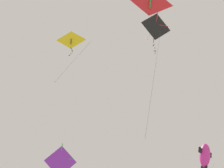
{
  "coord_description": "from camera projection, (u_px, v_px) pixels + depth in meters",
  "views": [
    {
      "loc": [
        -3.8,
        -16.21,
        14.08
      ],
      "look_at": [
        -0.41,
        4.02,
        29.79
      ],
      "focal_mm": 54.12,
      "sensor_mm": 36.0,
      "label": 1
    }
  ],
  "objects": [
    {
      "name": "kite_delta_mid_left",
      "position": [
        150.0,
        2.0,
        29.7
      ],
      "size": [
        3.16,
        1.29,
        6.15
      ],
      "rotation": [
        0.39,
        0.0,
        0.07
      ],
      "color": "red"
    },
    {
      "name": "kite_fish_near_right",
      "position": [
        205.0,
        156.0,
        27.24
      ],
      "size": [
        2.68,
        2.19,
        8.21
      ],
      "rotation": [
        0.28,
        0.0,
        0.55
      ],
      "color": "#DB2D93"
    },
    {
      "name": "kite_diamond_low_drifter",
      "position": [
        60.0,
        162.0,
        24.58
      ],
      "size": [
        2.96,
        1.86,
        10.9
      ],
      "rotation": [
        0.18,
        0.0,
        0.08
      ],
      "color": "purple"
    },
    {
      "name": "kite_delta_far_centre",
      "position": [
        71.0,
        41.0,
        30.61
      ],
      "size": [
        2.75,
        2.0,
        6.78
      ],
      "rotation": [
        0.31,
        0.0,
        -0.2
      ],
      "color": "yellow"
    },
    {
      "name": "kite_diamond_upper_right",
      "position": [
        156.0,
        27.0,
        26.0
      ],
      "size": [
        2.64,
        1.31,
        11.12
      ],
      "rotation": [
        0.33,
        0.0,
        0.4
      ],
      "color": "black"
    }
  ]
}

